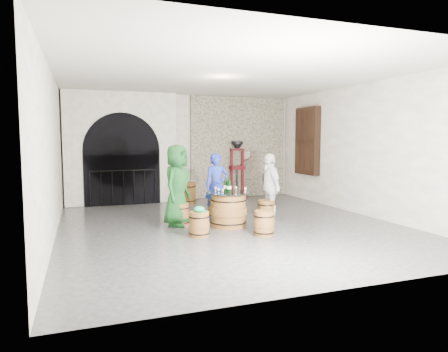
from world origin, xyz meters
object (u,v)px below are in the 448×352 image
object	(u,v)px
wine_bottle_right	(225,186)
corking_press	(237,165)
person_green	(177,185)
barrel_table	(228,210)
person_white	(270,187)
wine_bottle_center	(229,186)
barrel_stool_near_left	(199,224)
barrel_stool_near_right	(264,223)
barrel_stool_left	(180,214)
side_barrel	(188,193)
barrel_stool_far	(216,207)
wine_bottle_left	(229,186)
barrel_stool_right	(266,211)
person_blue	(217,186)

from	to	relation	value
wine_bottle_right	corking_press	bearing A→B (deg)	64.73
person_green	barrel_table	bearing A→B (deg)	-78.39
person_white	wine_bottle_center	distance (m)	1.11
barrel_stool_near_left	person_white	bearing A→B (deg)	25.14
wine_bottle_right	corking_press	distance (m)	4.06
barrel_table	barrel_stool_near_right	bearing A→B (deg)	-69.19
barrel_stool_left	wine_bottle_center	distance (m)	1.23
barrel_stool_near_right	side_barrel	bearing A→B (deg)	95.55
person_green	wine_bottle_right	distance (m)	1.04
barrel_stool_near_left	wine_bottle_right	xyz separation A→B (m)	(0.81, 0.78, 0.63)
barrel_stool_far	wine_bottle_left	size ratio (longest dim) A/B	1.49
barrel_stool_left	wine_bottle_left	distance (m)	1.22
person_green	wine_bottle_left	xyz separation A→B (m)	(1.01, -0.46, -0.01)
side_barrel	corking_press	xyz separation A→B (m)	(1.75, 0.58, 0.73)
person_white	side_barrel	bearing A→B (deg)	-157.24
barrel_stool_far	corking_press	xyz separation A→B (m)	(1.63, 2.78, 0.80)
barrel_stool_right	corking_press	world-z (taller)	corking_press
wine_bottle_left	corking_press	size ratio (longest dim) A/B	0.18
corking_press	side_barrel	bearing A→B (deg)	-164.52
barrel_table	person_blue	xyz separation A→B (m)	(0.08, 1.00, 0.40)
person_blue	person_white	world-z (taller)	person_white
barrel_stool_left	wine_bottle_center	bearing A→B (deg)	-25.40
person_blue	corking_press	bearing A→B (deg)	67.22
barrel_stool_left	barrel_stool_near_right	size ratio (longest dim) A/B	1.00
wine_bottle_center	person_green	bearing A→B (deg)	154.55
barrel_stool_left	wine_bottle_right	bearing A→B (deg)	-19.00
barrel_stool_left	person_blue	size ratio (longest dim) A/B	0.32
barrel_stool_far	wine_bottle_center	world-z (taller)	wine_bottle_center
barrel_stool_left	barrel_stool_near_right	xyz separation A→B (m)	(1.30, -1.43, 0.00)
barrel_stool_left	barrel_stool_near_right	distance (m)	1.94
barrel_stool_left	person_white	world-z (taller)	person_white
barrel_stool_left	wine_bottle_right	xyz separation A→B (m)	(0.92, -0.32, 0.63)
barrel_stool_near_right	person_white	xyz separation A→B (m)	(0.73, 1.24, 0.53)
barrel_stool_left	barrel_stool_right	bearing A→B (deg)	-6.14
barrel_stool_far	person_blue	world-z (taller)	person_blue
barrel_stool_left	barrel_stool_near_left	world-z (taller)	same
barrel_table	barrel_stool_right	size ratio (longest dim) A/B	1.97
barrel_table	barrel_stool_left	world-z (taller)	barrel_table
barrel_table	wine_bottle_right	world-z (taller)	wine_bottle_right
barrel_stool_left	wine_bottle_right	distance (m)	1.15
barrel_stool_near_right	barrel_stool_near_left	world-z (taller)	same
barrel_stool_right	person_blue	world-z (taller)	person_blue
barrel_stool_far	barrel_stool_left	bearing A→B (deg)	-150.35
wine_bottle_left	wine_bottle_center	size ratio (longest dim) A/B	1.00
wine_bottle_center	side_barrel	bearing A→B (deg)	91.13
barrel_table	person_green	distance (m)	1.22
person_blue	wine_bottle_center	distance (m)	1.00
barrel_stool_near_right	person_blue	bearing A→B (deg)	98.39
wine_bottle_left	corking_press	distance (m)	4.15
barrel_stool_near_left	wine_bottle_center	bearing A→B (deg)	36.72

